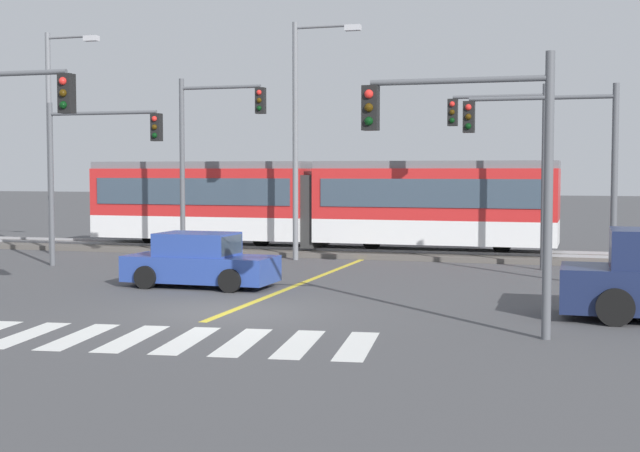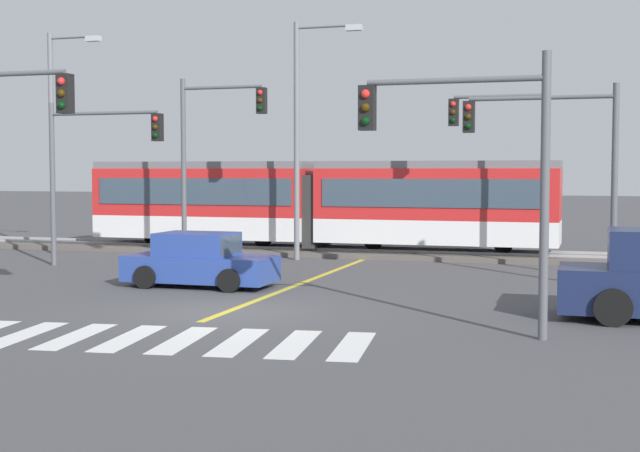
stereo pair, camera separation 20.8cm
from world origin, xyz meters
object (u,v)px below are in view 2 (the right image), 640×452
at_px(light_rail_tram, 317,201).
at_px(traffic_light_mid_left, 91,156).
at_px(sedan_crossing, 200,262).
at_px(traffic_light_far_right, 512,148).
at_px(traffic_light_mid_right, 559,151).
at_px(traffic_light_near_right, 476,151).
at_px(street_lamp_centre, 303,125).
at_px(street_lamp_west, 56,129).
at_px(traffic_light_far_left, 209,141).

relative_size(light_rail_tram, traffic_light_mid_left, 3.33).
bearing_deg(sedan_crossing, traffic_light_far_right, 42.03).
height_order(traffic_light_mid_right, traffic_light_mid_left, traffic_light_mid_right).
distance_m(traffic_light_far_right, traffic_light_near_right, 12.37).
height_order(traffic_light_near_right, street_lamp_centre, street_lamp_centre).
xyz_separation_m(traffic_light_near_right, street_lamp_west, (-17.87, 12.67, 1.24)).
relative_size(sedan_crossing, traffic_light_near_right, 0.76).
bearing_deg(traffic_light_mid_right, street_lamp_west, 166.91).
height_order(light_rail_tram, sedan_crossing, light_rail_tram).
relative_size(traffic_light_far_right, traffic_light_mid_left, 1.09).
distance_m(light_rail_tram, traffic_light_far_left, 5.50).
relative_size(light_rail_tram, sedan_crossing, 4.38).
xyz_separation_m(light_rail_tram, traffic_light_mid_right, (9.44, -7.57, 1.76)).
height_order(light_rail_tram, traffic_light_far_right, traffic_light_far_right).
xyz_separation_m(light_rail_tram, sedan_crossing, (-0.12, -10.58, -1.35)).
height_order(traffic_light_far_left, traffic_light_near_right, traffic_light_far_left).
bearing_deg(traffic_light_mid_right, light_rail_tram, 141.28).
height_order(street_lamp_west, street_lamp_centre, same).
relative_size(traffic_light_far_left, traffic_light_far_right, 1.07).
relative_size(traffic_light_mid_right, traffic_light_mid_left, 1.02).
xyz_separation_m(traffic_light_far_left, traffic_light_far_right, (10.46, 0.82, -0.29)).
height_order(sedan_crossing, traffic_light_far_right, traffic_light_far_right).
relative_size(traffic_light_mid_right, traffic_light_near_right, 1.02).
bearing_deg(traffic_light_near_right, street_lamp_centre, 121.05).
relative_size(traffic_light_far_right, street_lamp_centre, 0.71).
bearing_deg(traffic_light_far_right, street_lamp_centre, 174.38).
distance_m(sedan_crossing, street_lamp_centre, 8.94).
distance_m(light_rail_tram, traffic_light_far_right, 8.75).
bearing_deg(traffic_light_near_right, light_rail_tram, 117.45).
bearing_deg(street_lamp_west, traffic_light_mid_left, -44.68).
bearing_deg(traffic_light_near_right, traffic_light_mid_right, 81.50).
bearing_deg(street_lamp_west, light_rail_tram, 17.94).
bearing_deg(traffic_light_far_right, street_lamp_west, 178.97).
height_order(sedan_crossing, traffic_light_far_left, traffic_light_far_left).
height_order(traffic_light_far_right, traffic_light_mid_right, traffic_light_far_right).
distance_m(sedan_crossing, traffic_light_far_right, 11.17).
bearing_deg(street_lamp_west, traffic_light_far_left, -9.17).
bearing_deg(traffic_light_far_right, traffic_light_far_left, -175.53).
bearing_deg(traffic_light_far_left, traffic_light_far_right, 4.47).
distance_m(traffic_light_mid_right, street_lamp_west, 19.64).
bearing_deg(traffic_light_mid_left, traffic_light_far_right, 14.59).
distance_m(light_rail_tram, sedan_crossing, 10.67).
bearing_deg(street_lamp_west, street_lamp_centre, 2.43).
height_order(traffic_light_far_right, traffic_light_near_right, traffic_light_far_right).
bearing_deg(traffic_light_near_right, traffic_light_mid_left, 147.72).
distance_m(sedan_crossing, traffic_light_far_left, 7.70).
bearing_deg(street_lamp_centre, traffic_light_mid_right, -28.08).
bearing_deg(street_lamp_centre, sedan_crossing, -93.23).
relative_size(sedan_crossing, traffic_light_mid_right, 0.75).
relative_size(light_rail_tram, street_lamp_centre, 2.16).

